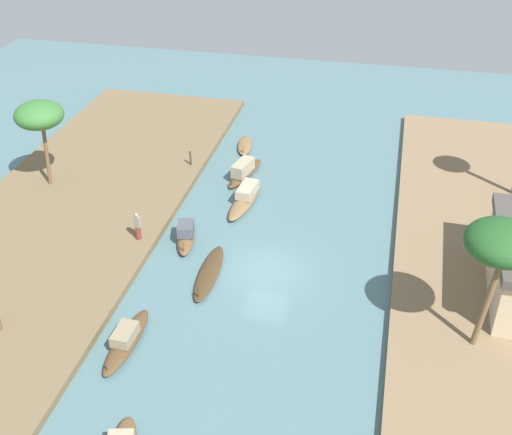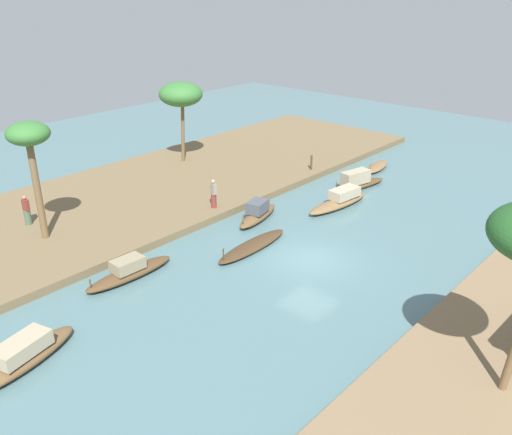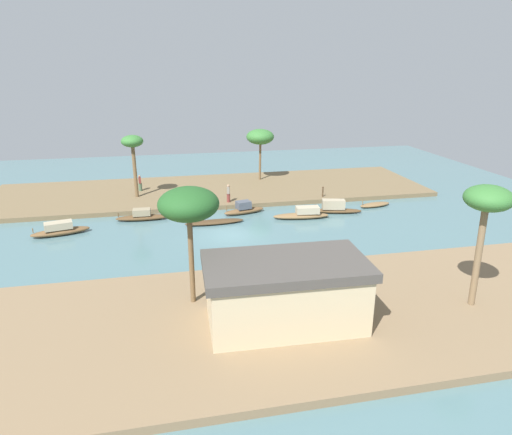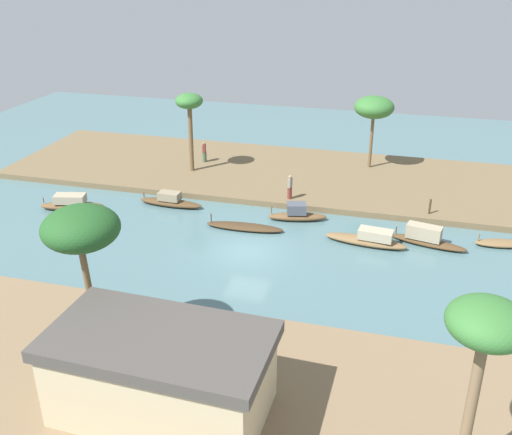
# 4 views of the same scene
# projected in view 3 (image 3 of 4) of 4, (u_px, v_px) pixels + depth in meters

# --- Properties ---
(river_water) EXTENTS (71.43, 71.43, 0.00)m
(river_water) POSITION_uv_depth(u_px,v_px,m) (231.00, 235.00, 35.30)
(river_water) COLOR slate
(river_water) RESTS_ON ground
(riverbank_left) EXTENTS (45.28, 12.62, 0.42)m
(riverbank_left) POSITION_uv_depth(u_px,v_px,m) (213.00, 190.00, 47.34)
(riverbank_left) COLOR brown
(riverbank_left) RESTS_ON ground
(riverbank_right) EXTENTS (45.28, 12.62, 0.42)m
(riverbank_right) POSITION_uv_depth(u_px,v_px,m) (269.00, 320.00, 23.12)
(riverbank_right) COLOR #846B4C
(riverbank_right) RESTS_ON ground
(sampan_midstream) EXTENTS (4.01, 1.86, 1.19)m
(sampan_midstream) POSITION_uv_depth(u_px,v_px,m) (244.00, 209.00, 40.37)
(sampan_midstream) COLOR brown
(sampan_midstream) RESTS_ON river_water
(sampan_upstream_small) EXTENTS (3.39, 1.60, 0.80)m
(sampan_upstream_small) POSITION_uv_depth(u_px,v_px,m) (375.00, 205.00, 42.47)
(sampan_upstream_small) COLOR brown
(sampan_upstream_small) RESTS_ON river_water
(sampan_with_tall_canopy) EXTENTS (4.67, 1.94, 1.25)m
(sampan_with_tall_canopy) POSITION_uv_depth(u_px,v_px,m) (335.00, 208.00, 40.55)
(sampan_with_tall_canopy) COLOR brown
(sampan_with_tall_canopy) RESTS_ON river_water
(sampan_downstream_large) EXTENTS (4.67, 1.17, 1.02)m
(sampan_downstream_large) POSITION_uv_depth(u_px,v_px,m) (143.00, 216.00, 38.68)
(sampan_downstream_large) COLOR brown
(sampan_downstream_large) RESTS_ON river_water
(sampan_with_red_awning) EXTENTS (5.10, 1.30, 0.88)m
(sampan_with_red_awning) POSITION_uv_depth(u_px,v_px,m) (215.00, 222.00, 37.80)
(sampan_with_red_awning) COLOR #47331E
(sampan_with_red_awning) RESTS_ON river_water
(sampan_open_hull) EXTENTS (4.57, 2.15, 1.09)m
(sampan_open_hull) POSITION_uv_depth(u_px,v_px,m) (60.00, 230.00, 35.27)
(sampan_open_hull) COLOR brown
(sampan_open_hull) RESTS_ON river_water
(sampan_foreground) EXTENTS (5.08, 1.66, 1.07)m
(sampan_foreground) POSITION_uv_depth(u_px,v_px,m) (303.00, 214.00, 39.10)
(sampan_foreground) COLOR brown
(sampan_foreground) RESTS_ON river_water
(person_on_near_bank) EXTENTS (0.38, 0.44, 1.74)m
(person_on_near_bank) POSITION_uv_depth(u_px,v_px,m) (228.00, 194.00, 42.24)
(person_on_near_bank) COLOR brown
(person_on_near_bank) RESTS_ON riverbank_left
(person_by_mooring) EXTENTS (0.40, 0.42, 1.68)m
(person_by_mooring) POSITION_uv_depth(u_px,v_px,m) (140.00, 184.00, 46.11)
(person_by_mooring) COLOR #4C664C
(person_by_mooring) RESTS_ON riverbank_left
(mooring_post) EXTENTS (0.14, 0.14, 1.04)m
(mooring_post) POSITION_uv_depth(u_px,v_px,m) (323.00, 192.00, 44.03)
(mooring_post) COLOR #4C3823
(mooring_post) RESTS_ON riverbank_left
(palm_tree_left_near) EXTENTS (3.08, 3.08, 5.77)m
(palm_tree_left_near) POSITION_uv_depth(u_px,v_px,m) (260.00, 137.00, 49.27)
(palm_tree_left_near) COLOR brown
(palm_tree_left_near) RESTS_ON riverbank_left
(palm_tree_left_far) EXTENTS (2.11, 2.11, 6.13)m
(palm_tree_left_far) POSITION_uv_depth(u_px,v_px,m) (132.00, 144.00, 42.58)
(palm_tree_left_far) COLOR brown
(palm_tree_left_far) RESTS_ON riverbank_left
(palm_tree_right_tall) EXTENTS (3.15, 3.15, 6.59)m
(palm_tree_right_tall) POSITION_uv_depth(u_px,v_px,m) (189.00, 205.00, 22.60)
(palm_tree_right_tall) COLOR brown
(palm_tree_right_tall) RESTS_ON riverbank_right
(palm_tree_right_short) EXTENTS (2.43, 2.43, 6.71)m
(palm_tree_right_short) POSITION_uv_depth(u_px,v_px,m) (488.00, 203.00, 22.54)
(palm_tree_right_short) COLOR #7F6647
(palm_tree_right_short) RESTS_ON riverbank_right
(riverside_building) EXTENTS (8.22, 4.63, 3.39)m
(riverside_building) POSITION_uv_depth(u_px,v_px,m) (285.00, 292.00, 22.08)
(riverside_building) COLOR beige
(riverside_building) RESTS_ON riverbank_right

